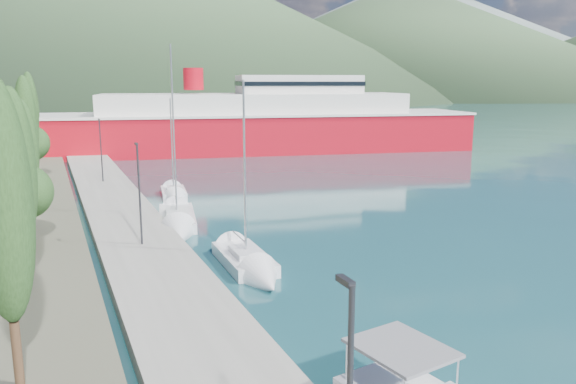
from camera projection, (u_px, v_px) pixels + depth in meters
name	position (u px, v px, depth m)	size (l,w,h in m)	color
ground	(109.00, 126.00, 131.56)	(1400.00, 1400.00, 0.00)	#1B4A52
quay	(120.00, 213.00, 43.35)	(5.00, 88.00, 0.80)	gray
hills_far	(186.00, 19.00, 619.53)	(1480.00, 900.00, 180.00)	slate
hills_near	(212.00, 24.00, 387.54)	(1010.00, 520.00, 115.00)	#375133
tree_row	(27.00, 138.00, 45.30)	(3.56, 64.12, 10.78)	#47301E
lamp_posts	(141.00, 192.00, 32.51)	(0.15, 48.84, 6.06)	#2D2D33
sailboat_near	(254.00, 270.00, 30.42)	(2.63, 8.01, 11.39)	silver
sailboat_mid	(178.00, 227.00, 39.40)	(4.31, 9.98, 13.92)	silver
sailboat_far	(175.00, 197.00, 49.87)	(3.05, 6.86, 9.74)	silver
ferry	(257.00, 125.00, 84.31)	(66.54, 26.26, 12.93)	#B70B19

